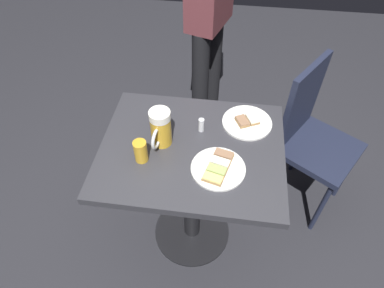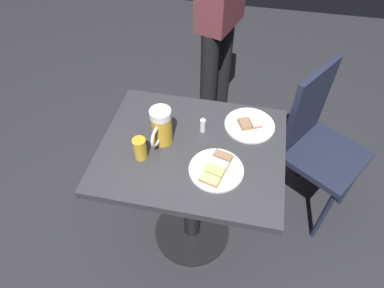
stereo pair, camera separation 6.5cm
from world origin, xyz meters
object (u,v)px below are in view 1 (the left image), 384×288
plate_far (247,122)px  cafe_chair (311,134)px  patron_standing (209,9)px  beer_glass_small (141,151)px  salt_shaker (201,125)px  plate_near (218,168)px  beer_mug (160,128)px

plate_far → cafe_chair: (-0.20, 0.37, -0.23)m
patron_standing → plate_far: bearing=36.4°
plate_far → beer_glass_small: beer_glass_small is taller
beer_glass_small → salt_shaker: beer_glass_small is taller
beer_glass_small → cafe_chair: bearing=120.7°
plate_near → beer_glass_small: (-0.01, -0.32, 0.04)m
plate_near → cafe_chair: (-0.49, 0.48, -0.24)m
plate_far → beer_glass_small: bearing=-57.4°
beer_mug → patron_standing: bearing=173.0°
plate_far → patron_standing: 0.79m
cafe_chair → patron_standing: (-0.53, -0.63, 0.40)m
beer_glass_small → salt_shaker: size_ratio=1.50×
cafe_chair → beer_mug: bearing=-29.9°
beer_mug → salt_shaker: beer_mug is taller
plate_far → beer_glass_small: size_ratio=2.27×
plate_near → beer_glass_small: beer_glass_small is taller
salt_shaker → patron_standing: size_ratio=0.04×
beer_mug → salt_shaker: (-0.10, 0.16, -0.05)m
salt_shaker → cafe_chair: 0.69m
plate_near → plate_far: 0.31m
beer_glass_small → patron_standing: size_ratio=0.06×
salt_shaker → plate_near: bearing=24.0°
salt_shaker → beer_glass_small: bearing=-48.3°
plate_far → cafe_chair: bearing=118.3°
plate_near → beer_mug: bearing=-114.2°
plate_near → beer_glass_small: size_ratio=2.22×
salt_shaker → cafe_chair: cafe_chair is taller
plate_near → salt_shaker: bearing=-156.0°
plate_far → salt_shaker: size_ratio=3.42×
salt_shaker → cafe_chair: size_ratio=0.07×
beer_glass_small → patron_standing: bearing=170.2°
beer_mug → patron_standing: (-0.90, 0.11, 0.09)m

